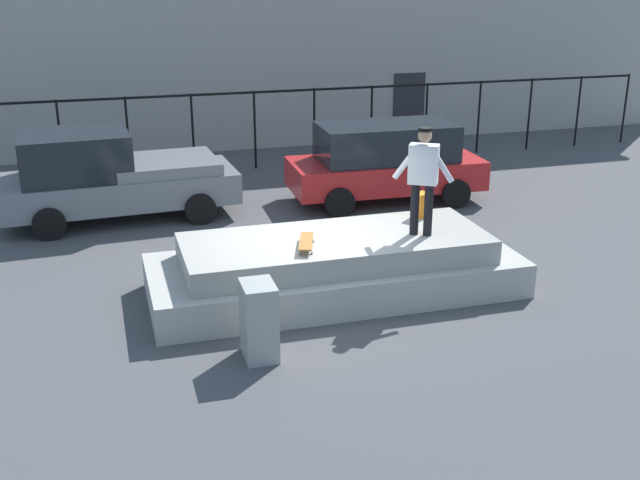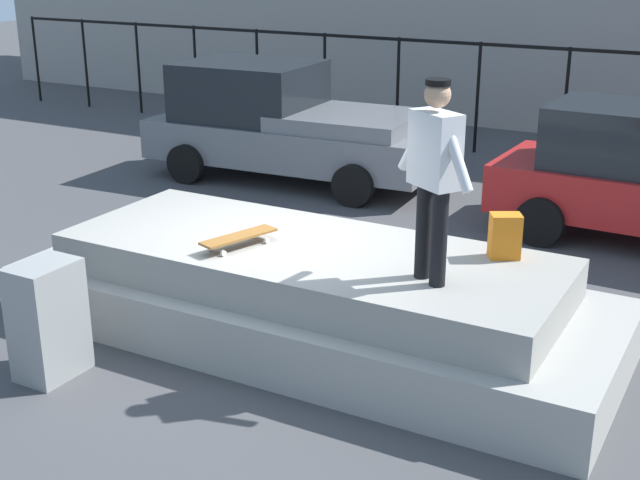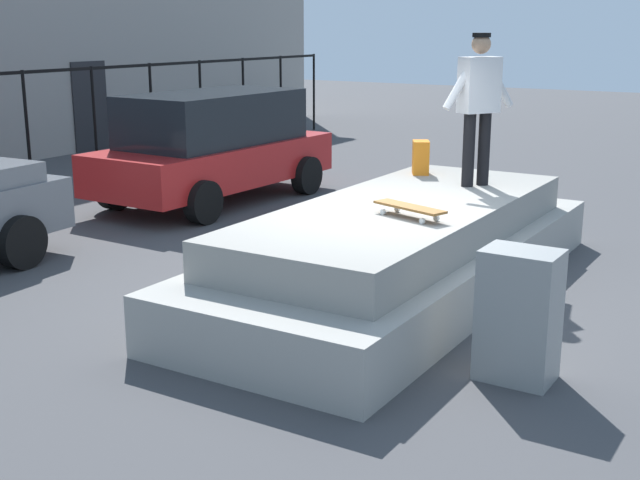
% 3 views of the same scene
% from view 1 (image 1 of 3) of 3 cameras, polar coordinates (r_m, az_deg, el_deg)
% --- Properties ---
extents(ground_plane, '(60.00, 60.00, 0.00)m').
position_cam_1_polar(ground_plane, '(12.75, -0.55, -3.90)').
color(ground_plane, '#424244').
extents(concrete_ledge, '(6.00, 2.32, 0.95)m').
position_cam_1_polar(concrete_ledge, '(12.64, 1.14, -2.00)').
color(concrete_ledge, '#9E9B93').
rests_on(concrete_ledge, ground_plane).
extents(skateboarder, '(0.88, 0.59, 1.75)m').
position_cam_1_polar(skateboarder, '(12.37, 7.58, 4.86)').
color(skateboarder, black).
rests_on(skateboarder, concrete_ledge).
extents(skateboard, '(0.44, 0.84, 0.12)m').
position_cam_1_polar(skateboard, '(11.95, -1.03, -0.12)').
color(skateboard, brown).
rests_on(skateboard, concrete_ledge).
extents(backpack, '(0.34, 0.31, 0.42)m').
position_cam_1_polar(backpack, '(13.52, 7.44, 2.58)').
color(backpack, orange).
rests_on(backpack, concrete_ledge).
extents(car_grey_pickup_near, '(4.88, 2.37, 1.88)m').
position_cam_1_polar(car_grey_pickup_near, '(16.78, -15.17, 4.57)').
color(car_grey_pickup_near, slate).
rests_on(car_grey_pickup_near, ground_plane).
extents(car_red_hatchback_mid, '(4.33, 2.13, 1.76)m').
position_cam_1_polar(car_red_hatchback_mid, '(17.50, 4.84, 5.82)').
color(car_red_hatchback_mid, '#B21E1E').
rests_on(car_red_hatchback_mid, ground_plane).
extents(utility_box, '(0.44, 0.60, 1.08)m').
position_cam_1_polar(utility_box, '(10.58, -4.50, -5.93)').
color(utility_box, gray).
rests_on(utility_box, ground_plane).
extents(fence_row, '(24.06, 0.06, 2.03)m').
position_cam_1_polar(fence_row, '(20.14, -7.08, 8.77)').
color(fence_row, black).
rests_on(fence_row, ground_plane).
extents(warehouse_building, '(30.62, 7.68, 6.44)m').
position_cam_1_polar(warehouse_building, '(25.68, -9.55, 15.25)').
color(warehouse_building, gray).
rests_on(warehouse_building, ground_plane).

